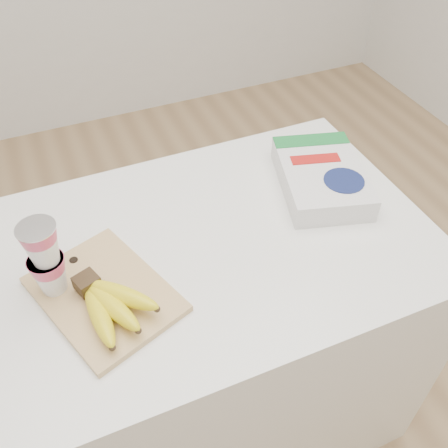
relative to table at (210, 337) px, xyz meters
name	(u,v)px	position (x,y,z in m)	size (l,w,h in m)	color
room	(200,27)	(0.00, 0.00, 0.94)	(4.00, 4.00, 4.00)	tan
table	(210,337)	(0.00, 0.00, 0.00)	(1.10, 0.73, 0.83)	white
cutting_board	(104,294)	(-0.27, -0.07, 0.42)	(0.23, 0.32, 0.02)	#E2AE7C
bananas	(110,304)	(-0.26, -0.12, 0.45)	(0.16, 0.21, 0.07)	#382816
yogurt_stack	(45,257)	(-0.36, -0.02, 0.53)	(0.08, 0.08, 0.18)	white
cereal_box	(321,177)	(0.36, 0.07, 0.45)	(0.28, 0.35, 0.07)	white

